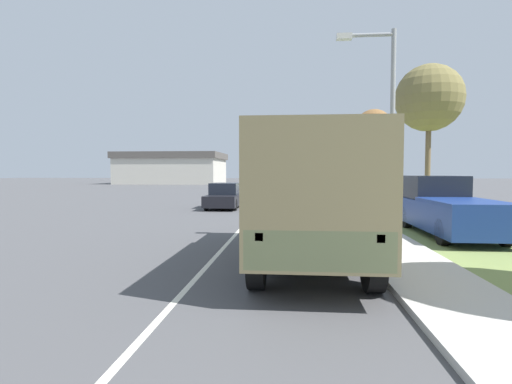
{
  "coord_description": "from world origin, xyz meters",
  "views": [
    {
      "loc": [
        1.88,
        2.26,
        2.1
      ],
      "look_at": [
        0.91,
        12.91,
        1.55
      ],
      "focal_mm": 28.0,
      "sensor_mm": 36.0,
      "label": 1
    }
  ],
  "objects_px": {
    "military_truck": "(309,191)",
    "car_third_ahead": "(265,183)",
    "pickup_truck": "(446,207)",
    "car_second_ahead": "(251,187)",
    "lamp_post": "(384,113)",
    "car_nearest_ahead": "(225,197)"
  },
  "relations": [
    {
      "from": "car_nearest_ahead",
      "to": "pickup_truck",
      "type": "bearing_deg",
      "value": -44.72
    },
    {
      "from": "pickup_truck",
      "to": "lamp_post",
      "type": "distance_m",
      "value": 4.21
    },
    {
      "from": "car_second_ahead",
      "to": "military_truck",
      "type": "bearing_deg",
      "value": -81.04
    },
    {
      "from": "car_second_ahead",
      "to": "car_third_ahead",
      "type": "xyz_separation_m",
      "value": [
        0.34,
        13.81,
        0.0
      ]
    },
    {
      "from": "military_truck",
      "to": "lamp_post",
      "type": "relative_size",
      "value": 1.15
    },
    {
      "from": "military_truck",
      "to": "pickup_truck",
      "type": "distance_m",
      "value": 6.58
    },
    {
      "from": "pickup_truck",
      "to": "car_second_ahead",
      "type": "bearing_deg",
      "value": 112.48
    },
    {
      "from": "pickup_truck",
      "to": "lamp_post",
      "type": "relative_size",
      "value": 0.9
    },
    {
      "from": "car_second_ahead",
      "to": "car_third_ahead",
      "type": "bearing_deg",
      "value": 88.61
    },
    {
      "from": "car_third_ahead",
      "to": "pickup_truck",
      "type": "height_order",
      "value": "pickup_truck"
    },
    {
      "from": "military_truck",
      "to": "car_nearest_ahead",
      "type": "xyz_separation_m",
      "value": [
        -4.25,
        13.4,
        -1.01
      ]
    },
    {
      "from": "pickup_truck",
      "to": "car_third_ahead",
      "type": "bearing_deg",
      "value": 103.54
    },
    {
      "from": "car_nearest_ahead",
      "to": "car_second_ahead",
      "type": "distance_m",
      "value": 12.3
    },
    {
      "from": "military_truck",
      "to": "car_second_ahead",
      "type": "bearing_deg",
      "value": 98.96
    },
    {
      "from": "pickup_truck",
      "to": "lamp_post",
      "type": "height_order",
      "value": "lamp_post"
    },
    {
      "from": "military_truck",
      "to": "pickup_truck",
      "type": "bearing_deg",
      "value": 43.93
    },
    {
      "from": "military_truck",
      "to": "car_third_ahead",
      "type": "bearing_deg",
      "value": 95.37
    },
    {
      "from": "military_truck",
      "to": "car_second_ahead",
      "type": "xyz_separation_m",
      "value": [
        -4.05,
        25.7,
        -0.95
      ]
    },
    {
      "from": "military_truck",
      "to": "lamp_post",
      "type": "xyz_separation_m",
      "value": [
        2.24,
        2.7,
        2.12
      ]
    },
    {
      "from": "car_third_ahead",
      "to": "lamp_post",
      "type": "relative_size",
      "value": 0.68
    },
    {
      "from": "pickup_truck",
      "to": "car_nearest_ahead",
      "type": "bearing_deg",
      "value": 135.28
    },
    {
      "from": "car_third_ahead",
      "to": "car_nearest_ahead",
      "type": "bearing_deg",
      "value": -91.18
    }
  ]
}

